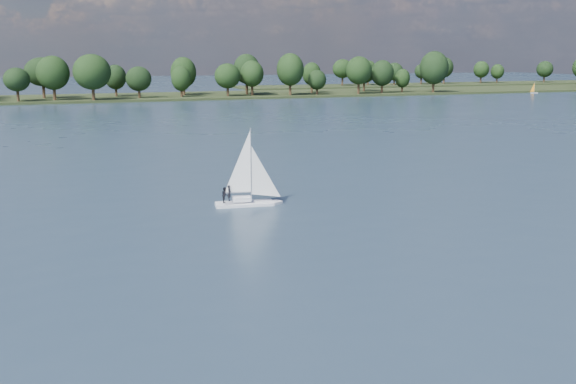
% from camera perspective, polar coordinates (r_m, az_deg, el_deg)
% --- Properties ---
extents(ground, '(700.00, 700.00, 0.00)m').
position_cam_1_polar(ground, '(120.97, -7.19, 5.02)').
color(ground, '#233342').
rests_on(ground, ground).
extents(far_shore, '(660.00, 40.00, 1.50)m').
position_cam_1_polar(far_shore, '(231.16, -13.38, 8.12)').
color(far_shore, black).
rests_on(far_shore, ground).
extents(far_shore_back, '(220.00, 30.00, 1.40)m').
position_cam_1_polar(far_shore_back, '(334.20, 14.28, 9.20)').
color(far_shore_back, black).
rests_on(far_shore_back, ground).
extents(sailboat, '(6.29, 2.38, 8.08)m').
position_cam_1_polar(sailboat, '(63.47, -3.86, 0.77)').
color(sailboat, white).
rests_on(sailboat, ground).
extents(dinghy_orange, '(2.89, 2.52, 4.44)m').
position_cam_1_polar(dinghy_orange, '(272.74, 21.04, 8.43)').
color(dinghy_orange, silver).
rests_on(dinghy_orange, ground).
extents(treeline, '(562.68, 74.61, 17.38)m').
position_cam_1_polar(treeline, '(226.17, -14.15, 10.06)').
color(treeline, black).
rests_on(treeline, ground).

